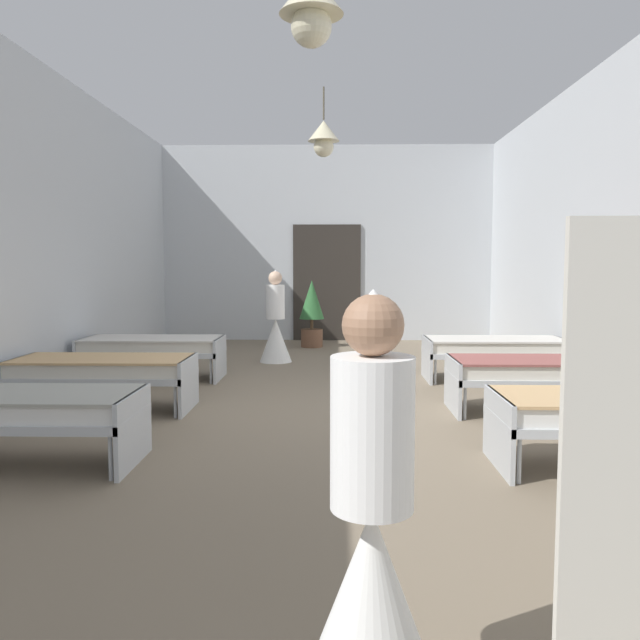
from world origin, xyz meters
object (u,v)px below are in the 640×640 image
Objects in this scene: nurse_mid_aisle at (371,554)px; bed_right_row_0 at (621,413)px; bed_left_row_2 at (153,347)px; bed_right_row_1 at (541,371)px; bed_right_row_2 at (496,348)px; potted_plant at (312,310)px; bed_left_row_1 at (103,370)px; nurse_near_aisle at (276,329)px; bed_left_row_0 at (15,410)px.

bed_right_row_0 is at bearing -153.29° from nurse_mid_aisle.
bed_right_row_1 is at bearing -22.02° from bed_left_row_2.
bed_left_row_2 and bed_right_row_2 have the same top height.
nurse_mid_aisle is at bearing -86.78° from potted_plant.
bed_right_row_2 is at bearing 22.02° from bed_left_row_1.
nurse_near_aisle is 1.00× the size of nurse_mid_aisle.
bed_left_row_1 is at bearing 90.00° from bed_left_row_0.
bed_right_row_0 is at bearing 0.00° from bed_left_row_0.
bed_right_row_1 is 1.48× the size of potted_plant.
nurse_near_aisle is at bearing 65.97° from bed_left_row_1.
bed_left_row_1 is at bearing -111.08° from potted_plant.
bed_right_row_1 is at bearing -139.72° from nurse_mid_aisle.
bed_left_row_0 is 1.00× the size of bed_right_row_1.
bed_left_row_1 is 1.28× the size of nurse_mid_aisle.
bed_right_row_2 is at bearing -133.04° from nurse_mid_aisle.
bed_right_row_2 is at bearing 38.96° from bed_left_row_0.
nurse_near_aisle is at bearing 73.91° from bed_left_row_0.
bed_left_row_2 is at bearing 141.04° from bed_right_row_0.
bed_right_row_1 is at bearing 35.41° from nurse_near_aisle.
potted_plant is at bearing 116.00° from bed_right_row_1.
nurse_mid_aisle is at bearing -114.47° from bed_right_row_1.
bed_right_row_0 is 1.28× the size of nurse_mid_aisle.
potted_plant is at bearing 59.21° from bed_left_row_2.
potted_plant is (-0.56, 9.92, 0.19)m from nurse_mid_aisle.
bed_right_row_2 is (0.00, 3.80, 0.00)m from bed_right_row_0.
bed_right_row_0 is 1.00× the size of bed_left_row_1.
bed_left_row_2 is 4.06m from potted_plant.
nurse_mid_aisle is (2.63, -2.64, 0.09)m from bed_left_row_0.
bed_left_row_0 is 1.90m from bed_left_row_1.
bed_left_row_2 is 1.28× the size of nurse_near_aisle.
nurse_mid_aisle reaches higher than bed_right_row_0.
bed_left_row_0 is 5.07m from bed_right_row_1.
bed_left_row_0 is at bearing -90.00° from bed_left_row_1.
bed_left_row_2 is at bearing -120.79° from potted_plant.
nurse_mid_aisle is (-2.07, -6.44, 0.09)m from bed_right_row_2.
nurse_near_aisle is 8.10m from nurse_mid_aisle.
bed_right_row_1 and bed_right_row_2 have the same top height.
bed_left_row_1 is 4.70m from bed_right_row_1.
bed_left_row_2 is (-4.70, 1.90, 0.00)m from bed_right_row_1.
bed_left_row_0 is 1.00× the size of bed_right_row_2.
bed_left_row_1 and bed_right_row_1 have the same top height.
bed_right_row_0 is (4.70, 0.00, 0.00)m from bed_left_row_0.
bed_left_row_2 is 2.22m from nurse_near_aisle.
nurse_mid_aisle reaches higher than bed_left_row_0.
bed_left_row_1 is at bearing -90.00° from bed_left_row_2.
bed_left_row_0 is 3.73m from nurse_mid_aisle.
bed_right_row_1 is at bearing 22.02° from bed_left_row_0.
bed_left_row_2 is at bearing 90.00° from bed_left_row_1.
bed_right_row_2 is 6.77m from nurse_mid_aisle.
nurse_mid_aisle is at bearing -67.78° from bed_left_row_2.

